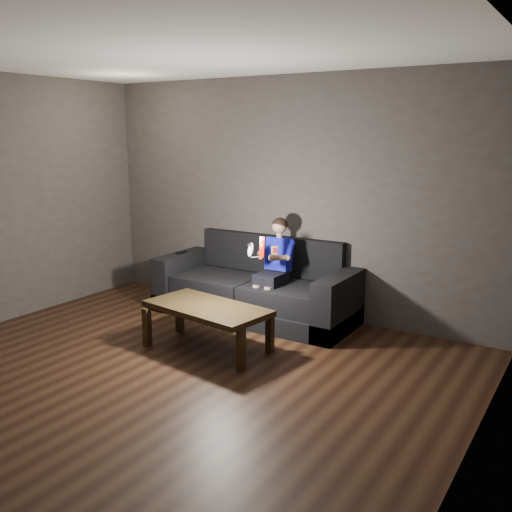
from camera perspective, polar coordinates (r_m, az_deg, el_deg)
The scene contains 10 objects.
floor at distance 4.93m, azimuth -11.39°, elevation -12.79°, with size 5.00×5.00×0.00m, color black.
back_wall at distance 6.55m, azimuth 3.32°, elevation 5.93°, with size 5.00×0.04×2.70m, color #3A3332.
right_wall at distance 3.35m, azimuth 20.46°, elevation -0.91°, with size 0.04×5.00×2.70m, color #3A3332.
ceiling at distance 4.52m, azimuth -12.91°, elevation 19.99°, with size 5.00×5.00×0.02m, color white.
sofa at distance 6.55m, azimuth 0.19°, elevation -3.50°, with size 2.31×1.00×0.89m.
child at distance 6.25m, azimuth 1.89°, elevation -0.29°, with size 0.41×0.50×1.00m.
wii_remote_red at distance 5.85m, azimuth 0.64°, elevation 0.92°, with size 0.07×0.09×0.21m.
nunchuk_white at distance 5.93m, azimuth -0.53°, elevation 0.63°, with size 0.08×0.10×0.16m.
wii_remote_black at distance 6.99m, azimuth -7.45°, elevation 0.39°, with size 0.05×0.15×0.03m.
coffee_table at distance 5.52m, azimuth -4.91°, elevation -5.54°, with size 1.30×0.78×0.44m.
Camera 1 is at (3.13, -3.21, 2.07)m, focal length 40.00 mm.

